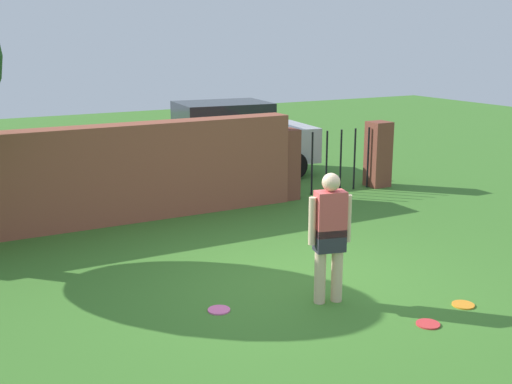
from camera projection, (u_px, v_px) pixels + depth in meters
ground_plane at (297, 284)px, 8.51m from camera, size 40.00×40.00×0.00m
brick_wall at (99, 176)px, 11.01m from camera, size 7.24×0.50×1.71m
person at (330, 232)px, 7.74m from camera, size 0.53×0.30×1.62m
fence_gate at (334, 159)px, 13.31m from camera, size 2.76×0.44×1.40m
car at (223, 140)px, 14.69m from camera, size 4.35×2.24×1.72m
frisbee_pink at (219, 310)px, 7.69m from camera, size 0.27×0.27×0.02m
frisbee_orange at (463, 305)px, 7.83m from camera, size 0.27×0.27×0.02m
frisbee_red at (428, 324)px, 7.31m from camera, size 0.27×0.27×0.02m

